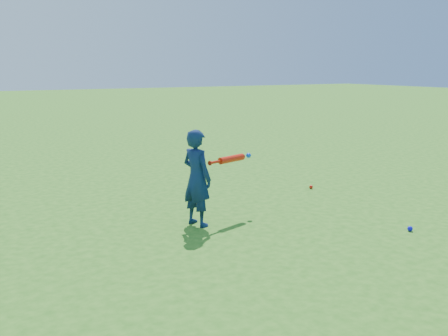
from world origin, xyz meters
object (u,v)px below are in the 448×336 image
child (197,178)px  ground_ball_blue (410,229)px  bat_swing (233,158)px  ground_ball_red (311,187)px

child → ground_ball_blue: 2.69m
child → bat_swing: size_ratio=1.58×
child → bat_swing: bearing=-94.0°
child → ground_ball_red: bearing=-89.4°
child → ground_ball_blue: bearing=-142.1°
bat_swing → ground_ball_blue: bearing=-64.5°
ground_ball_red → child: bearing=-162.1°
child → ground_ball_red: (2.49, 0.80, -0.58)m
ground_ball_blue → bat_swing: bat_swing is taller
ground_ball_red → ground_ball_blue: ground_ball_blue is taller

